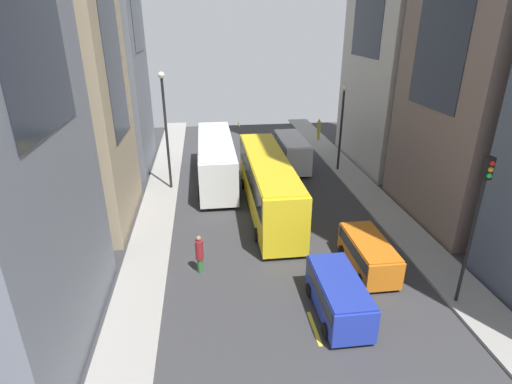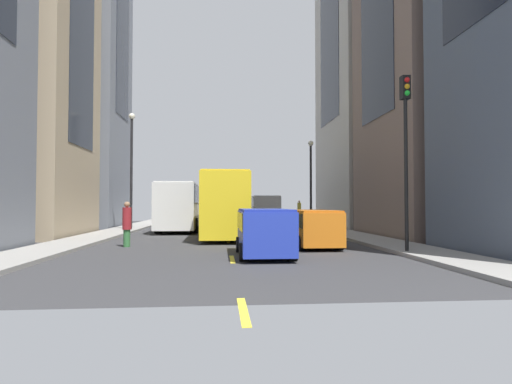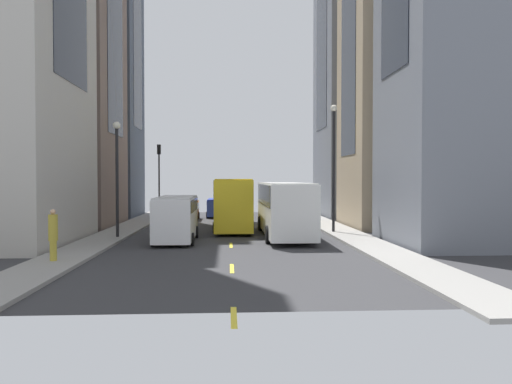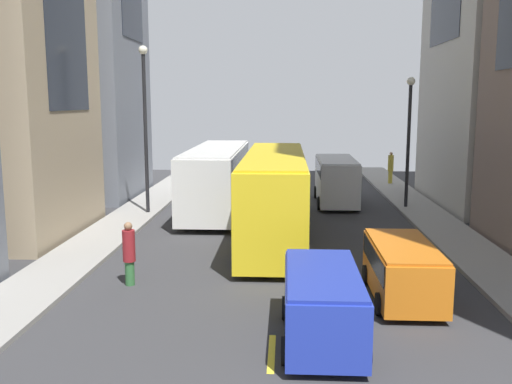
% 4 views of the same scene
% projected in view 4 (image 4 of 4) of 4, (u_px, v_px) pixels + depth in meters
% --- Properties ---
extents(ground_plane, '(41.12, 41.12, 0.00)m').
position_uv_depth(ground_plane, '(279.00, 223.00, 26.74)').
color(ground_plane, '#333335').
extents(sidewalk_west, '(2.33, 44.00, 0.15)m').
position_uv_depth(sidewalk_west, '(126.00, 220.00, 27.12)').
color(sidewalk_west, gray).
rests_on(sidewalk_west, ground).
extents(sidewalk_east, '(2.33, 44.00, 0.15)m').
position_uv_depth(sidewalk_east, '(437.00, 223.00, 26.33)').
color(sidewalk_east, gray).
rests_on(sidewalk_east, ground).
extents(lane_stripe_1, '(0.16, 2.00, 0.01)m').
position_uv_depth(lane_stripe_1, '(272.00, 353.00, 12.94)').
color(lane_stripe_1, yellow).
rests_on(lane_stripe_1, ground).
extents(lane_stripe_2, '(0.16, 2.00, 0.01)m').
position_uv_depth(lane_stripe_2, '(277.00, 265.00, 19.84)').
color(lane_stripe_2, yellow).
rests_on(lane_stripe_2, ground).
extents(lane_stripe_3, '(0.16, 2.00, 0.01)m').
position_uv_depth(lane_stripe_3, '(279.00, 223.00, 26.74)').
color(lane_stripe_3, yellow).
rests_on(lane_stripe_3, ground).
extents(lane_stripe_4, '(0.16, 2.00, 0.01)m').
position_uv_depth(lane_stripe_4, '(281.00, 198.00, 33.64)').
color(lane_stripe_4, yellow).
rests_on(lane_stripe_4, ground).
extents(lane_stripe_5, '(0.16, 2.00, 0.01)m').
position_uv_depth(lane_stripe_5, '(282.00, 182.00, 40.54)').
color(lane_stripe_5, yellow).
rests_on(lane_stripe_5, ground).
extents(lane_stripe_6, '(0.16, 2.00, 0.01)m').
position_uv_depth(lane_stripe_6, '(283.00, 170.00, 47.44)').
color(lane_stripe_6, yellow).
rests_on(lane_stripe_6, ground).
extents(city_bus_white, '(2.80, 11.21, 3.35)m').
position_uv_depth(city_bus_white, '(217.00, 173.00, 29.45)').
color(city_bus_white, silver).
rests_on(city_bus_white, ground).
extents(streetcar_yellow, '(2.70, 12.34, 3.59)m').
position_uv_depth(streetcar_yellow, '(275.00, 188.00, 23.64)').
color(streetcar_yellow, yellow).
rests_on(streetcar_yellow, ground).
extents(delivery_van_white, '(2.25, 5.94, 2.58)m').
position_uv_depth(delivery_van_white, '(336.00, 177.00, 31.54)').
color(delivery_van_white, white).
rests_on(delivery_van_white, ground).
extents(car_blue_0, '(1.96, 4.21, 1.74)m').
position_uv_depth(car_blue_0, '(323.00, 300.00, 13.49)').
color(car_blue_0, '#2338AD').
rests_on(car_blue_0, ground).
extents(car_orange_1, '(1.91, 4.18, 1.66)m').
position_uv_depth(car_orange_1, '(403.00, 267.00, 16.35)').
color(car_orange_1, orange).
rests_on(car_orange_1, ground).
extents(pedestrian_waiting_curb, '(0.39, 0.39, 2.03)m').
position_uv_depth(pedestrian_waiting_curb, '(129.00, 252.00, 17.59)').
color(pedestrian_waiting_curb, '#336B38').
rests_on(pedestrian_waiting_curb, ground).
extents(pedestrian_crossing_near, '(0.38, 0.38, 2.16)m').
position_uv_depth(pedestrian_crossing_near, '(391.00, 167.00, 38.52)').
color(pedestrian_crossing_near, gold).
rests_on(pedestrian_crossing_near, ground).
extents(streetlamp_near, '(0.44, 0.44, 6.83)m').
position_uv_depth(streetlamp_near, '(409.00, 128.00, 29.50)').
color(streetlamp_near, black).
rests_on(streetlamp_near, ground).
extents(streetlamp_far, '(0.44, 0.44, 8.27)m').
position_uv_depth(streetlamp_far, '(145.00, 114.00, 27.88)').
color(streetlamp_far, black).
rests_on(streetlamp_far, ground).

